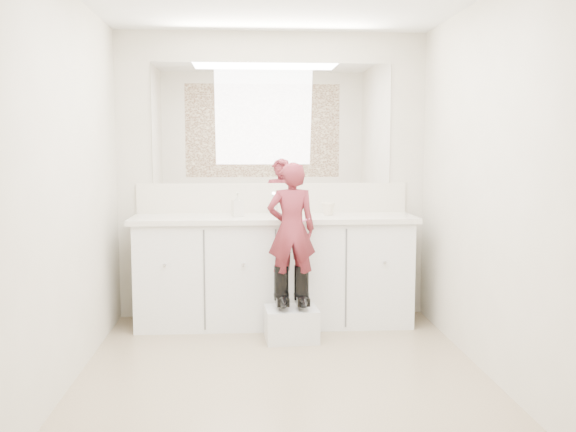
{
  "coord_description": "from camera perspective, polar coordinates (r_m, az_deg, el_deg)",
  "views": [
    {
      "loc": [
        -0.23,
        -3.93,
        1.45
      ],
      "look_at": [
        0.08,
        0.7,
        0.94
      ],
      "focal_mm": 40.0,
      "sensor_mm": 36.0,
      "label": 1
    }
  ],
  "objects": [
    {
      "name": "dot_panel",
      "position": [
        2.46,
        1.58,
        10.85
      ],
      "size": [
        2.0,
        0.01,
        1.2
      ],
      "primitive_type": "cube",
      "color": "#472819",
      "rests_on": "wall_front"
    },
    {
      "name": "wall_back",
      "position": [
        5.44,
        -1.39,
        3.57
      ],
      "size": [
        2.6,
        0.0,
        2.6
      ],
      "primitive_type": "plane",
      "rotation": [
        1.57,
        0.0,
        0.0
      ],
      "color": "#BEB6A2",
      "rests_on": "floor"
    },
    {
      "name": "faucet",
      "position": [
        5.34,
        -1.33,
        0.72
      ],
      "size": [
        0.08,
        0.08,
        0.1
      ],
      "primitive_type": "cylinder",
      "color": "silver",
      "rests_on": "countertop"
    },
    {
      "name": "soap_bottle",
      "position": [
        5.18,
        -4.5,
        1.04
      ],
      "size": [
        0.11,
        0.11,
        0.19
      ],
      "primitive_type": "imported",
      "rotation": [
        0.0,
        0.0,
        0.26
      ],
      "color": "beige",
      "rests_on": "countertop"
    },
    {
      "name": "mirror",
      "position": [
        5.43,
        -1.4,
        8.21
      ],
      "size": [
        2.0,
        0.02,
        1.0
      ],
      "primitive_type": "cube",
      "color": "white",
      "rests_on": "wall_back"
    },
    {
      "name": "cup",
      "position": [
        5.26,
        3.6,
        0.65
      ],
      "size": [
        0.14,
        0.14,
        0.1
      ],
      "primitive_type": "imported",
      "rotation": [
        0.0,
        0.0,
        0.36
      ],
      "color": "beige",
      "rests_on": "countertop"
    },
    {
      "name": "toddler",
      "position": [
        4.73,
        0.31,
        -1.19
      ],
      "size": [
        0.37,
        0.26,
        0.99
      ],
      "primitive_type": "imported",
      "rotation": [
        0.0,
        0.0,
        3.2
      ],
      "color": "#A6333B",
      "rests_on": "step_stool"
    },
    {
      "name": "boot_right",
      "position": [
        4.81,
        1.2,
        -6.31
      ],
      "size": [
        0.13,
        0.22,
        0.32
      ],
      "primitive_type": null,
      "rotation": [
        0.0,
        0.0,
        0.06
      ],
      "color": "black",
      "rests_on": "step_stool"
    },
    {
      "name": "wall_left",
      "position": [
        4.08,
        -19.02,
        2.35
      ],
      "size": [
        0.0,
        3.0,
        3.0
      ],
      "primitive_type": "plane",
      "rotation": [
        1.57,
        0.0,
        1.57
      ],
      "color": "#BEB6A2",
      "rests_on": "floor"
    },
    {
      "name": "wall_right",
      "position": [
        4.23,
        17.43,
        2.53
      ],
      "size": [
        0.0,
        3.0,
        3.0
      ],
      "primitive_type": "plane",
      "rotation": [
        1.57,
        0.0,
        -1.57
      ],
      "color": "#BEB6A2",
      "rests_on": "floor"
    },
    {
      "name": "boot_left",
      "position": [
        4.8,
        -0.59,
        -6.33
      ],
      "size": [
        0.13,
        0.22,
        0.32
      ],
      "primitive_type": null,
      "rotation": [
        0.0,
        0.0,
        0.06
      ],
      "color": "black",
      "rests_on": "step_stool"
    },
    {
      "name": "toothbrush",
      "position": [
        4.73,
        1.15,
        -0.52
      ],
      "size": [
        0.14,
        0.02,
        0.06
      ],
      "primitive_type": "cylinder",
      "rotation": [
        0.0,
        1.22,
        0.06
      ],
      "color": "pink",
      "rests_on": "toddler"
    },
    {
      "name": "countertop",
      "position": [
        5.18,
        -1.25,
        -0.22
      ],
      "size": [
        2.28,
        0.58,
        0.04
      ],
      "primitive_type": "cube",
      "color": "beige",
      "rests_on": "vanity_cabinet"
    },
    {
      "name": "vanity_cabinet",
      "position": [
        5.26,
        -1.24,
        -5.03
      ],
      "size": [
        2.2,
        0.55,
        0.85
      ],
      "primitive_type": "cube",
      "color": "silver",
      "rests_on": "floor"
    },
    {
      "name": "wall_front",
      "position": [
        2.46,
        1.57,
        0.34
      ],
      "size": [
        2.6,
        0.0,
        2.6
      ],
      "primitive_type": "plane",
      "rotation": [
        -1.57,
        0.0,
        0.0
      ],
      "color": "#BEB6A2",
      "rests_on": "floor"
    },
    {
      "name": "backsplash",
      "position": [
        5.44,
        -1.38,
        1.62
      ],
      "size": [
        2.28,
        0.03,
        0.25
      ],
      "primitive_type": "cube",
      "color": "beige",
      "rests_on": "countertop"
    },
    {
      "name": "floor",
      "position": [
        4.2,
        -0.45,
        -14.01
      ],
      "size": [
        3.0,
        3.0,
        0.0
      ],
      "primitive_type": "plane",
      "color": "#7F6A53",
      "rests_on": "ground"
    },
    {
      "name": "step_stool",
      "position": [
        4.88,
        0.3,
        -9.58
      ],
      "size": [
        0.4,
        0.34,
        0.25
      ],
      "primitive_type": "cube",
      "rotation": [
        0.0,
        0.0,
        0.06
      ],
      "color": "silver",
      "rests_on": "floor"
    }
  ]
}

